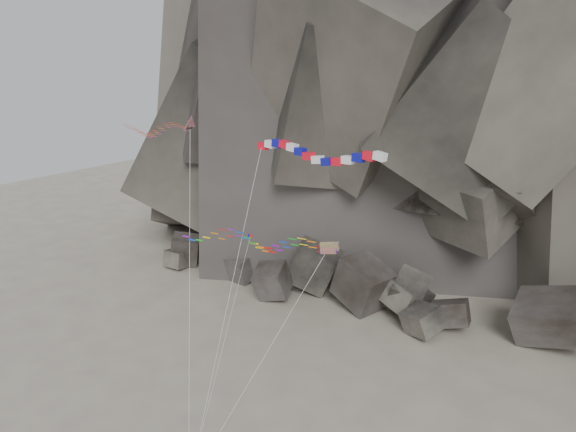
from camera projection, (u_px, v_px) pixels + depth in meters
The scene contains 6 objects.
headland at pixel (483, 15), 96.95m from camera, with size 110.00×70.00×84.00m, color #5C554B, non-canonical shape.
boulder_field at pixel (380, 296), 78.91m from camera, with size 79.99×14.30×9.89m.
delta_kite at pixel (153, 129), 49.59m from camera, with size 13.52×9.80×28.33m.
banner_kite at pixel (314, 154), 40.62m from camera, with size 13.00×9.30×26.86m.
parafoil_kite at pixel (247, 239), 43.67m from camera, with size 14.61×6.42×20.20m.
pennant_kite at pixel (234, 300), 46.24m from camera, with size 0.72×8.68×18.68m.
Camera 1 is at (22.99, -35.59, 33.88)m, focal length 35.00 mm.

